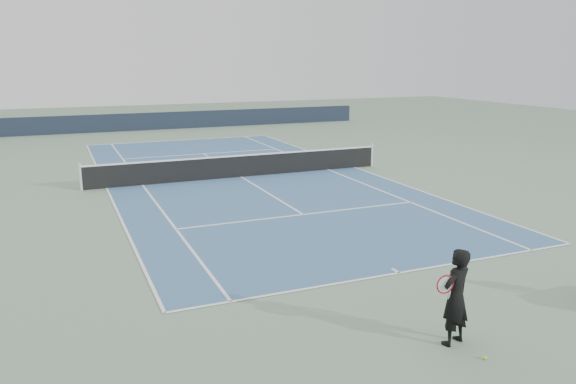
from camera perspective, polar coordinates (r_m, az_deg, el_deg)
name	(u,v)px	position (r m, az deg, el deg)	size (l,w,h in m)	color
ground	(241,177)	(23.91, -4.78, 1.52)	(80.00, 80.00, 0.00)	slate
court_surface	(241,177)	(23.91, -4.78, 1.53)	(10.97, 23.77, 0.01)	#3B618B
tennis_net	(241,165)	(23.81, -4.80, 2.70)	(12.90, 0.10, 1.07)	silver
windscreen_far	(162,121)	(41.02, -12.65, 7.07)	(30.00, 0.25, 1.20)	black
tennis_player	(455,297)	(10.33, 16.63, -10.17)	(0.84, 0.65, 1.76)	black
tennis_ball	(485,358)	(10.34, 19.36, -15.61)	(0.07, 0.07, 0.07)	#D7EB30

